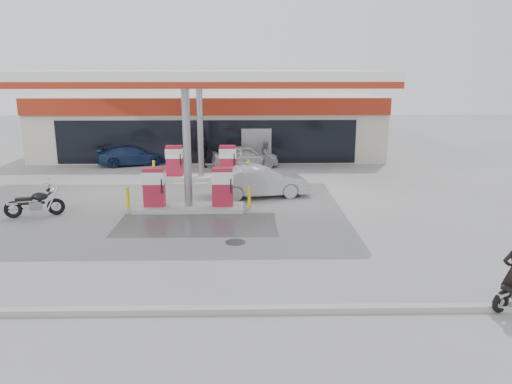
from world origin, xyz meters
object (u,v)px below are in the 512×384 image
at_px(sedan_white, 245,156).
at_px(parked_car_left, 132,155).
at_px(pump_island_near, 189,193).
at_px(hatchback_silver, 261,181).
at_px(pump_island_far, 201,166).
at_px(parked_motorcycle, 35,204).
at_px(parked_car_right, 279,151).
at_px(biker_walking, 202,153).
at_px(attendant, 266,155).

height_order(sedan_white, parked_car_left, sedan_white).
distance_m(pump_island_near, sedan_white, 9.49).
bearing_deg(hatchback_silver, pump_island_far, 27.94).
height_order(pump_island_far, hatchback_silver, pump_island_far).
xyz_separation_m(parked_motorcycle, sedan_white, (8.28, 9.98, 0.15)).
relative_size(parked_motorcycle, hatchback_silver, 0.52).
relative_size(pump_island_near, parked_car_right, 1.41).
height_order(parked_motorcycle, hatchback_silver, hatchback_silver).
distance_m(parked_motorcycle, biker_walking, 11.41).
relative_size(sedan_white, attendant, 2.49).
bearing_deg(hatchback_silver, attendant, -15.10).
height_order(parked_motorcycle, attendant, attendant).
height_order(pump_island_far, parked_car_right, pump_island_far).
height_order(pump_island_far, parked_car_left, pump_island_far).
xyz_separation_m(hatchback_silver, biker_walking, (-3.24, 6.86, 0.19)).
relative_size(pump_island_near, hatchback_silver, 1.21).
xyz_separation_m(sedan_white, parked_car_right, (2.18, 2.80, -0.16)).
xyz_separation_m(attendant, hatchback_silver, (-0.50, -6.60, -0.09)).
bearing_deg(pump_island_near, parked_motorcycle, -172.51).
relative_size(hatchback_silver, parked_car_right, 1.17).
height_order(parked_motorcycle, parked_car_right, parked_motorcycle).
relative_size(pump_island_near, pump_island_far, 1.00).
bearing_deg(parked_car_right, biker_walking, 145.14).
distance_m(pump_island_near, hatchback_silver, 3.75).
xyz_separation_m(pump_island_near, attendant, (3.55, 8.80, 0.08)).
bearing_deg(parked_car_right, parked_motorcycle, 163.82).
height_order(attendant, parked_car_left, attendant).
distance_m(sedan_white, attendant, 1.29).
distance_m(pump_island_near, parked_car_left, 10.97).
distance_m(pump_island_far, parked_motorcycle, 9.03).
xyz_separation_m(parked_car_left, parked_car_right, (9.00, 2.00, -0.09)).
xyz_separation_m(hatchback_silver, parked_car_left, (-7.54, 7.80, -0.10)).
bearing_deg(pump_island_near, attendant, 68.05).
bearing_deg(pump_island_near, parked_car_right, 69.44).
relative_size(attendant, hatchback_silver, 0.37).
distance_m(sedan_white, biker_walking, 2.53).
xyz_separation_m(pump_island_far, sedan_white, (2.32, 3.20, -0.04)).
bearing_deg(pump_island_far, parked_motorcycle, -131.27).
bearing_deg(pump_island_far, parked_car_right, 53.13).
bearing_deg(biker_walking, hatchback_silver, -102.15).
xyz_separation_m(pump_island_far, biker_walking, (-0.19, 3.06, 0.18)).
bearing_deg(hatchback_silver, sedan_white, -4.88).
xyz_separation_m(pump_island_near, parked_car_right, (4.50, 12.00, -0.20)).
height_order(hatchback_silver, parked_car_left, hatchback_silver).
xyz_separation_m(sedan_white, hatchback_silver, (0.72, -7.00, 0.03)).
bearing_deg(biker_walking, pump_island_near, -126.18).
distance_m(attendant, parked_car_right, 3.35).
xyz_separation_m(sedan_white, biker_walking, (-2.52, -0.14, 0.22)).
relative_size(hatchback_silver, parked_car_left, 1.03).
bearing_deg(hatchback_silver, pump_island_near, 115.12).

